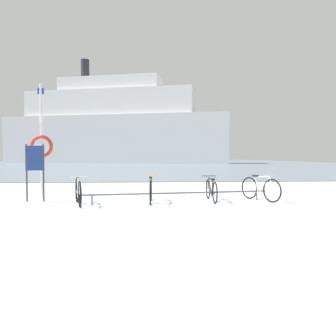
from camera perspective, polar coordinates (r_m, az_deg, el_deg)
ground at (r=60.68m, az=-3.49°, el=0.79°), size 80.00×132.00×0.08m
bike_rack at (r=9.45m, az=1.95°, el=-4.58°), size 5.56×0.79×0.31m
bicycle_0 at (r=9.31m, az=-15.90°, el=-4.13°), size 0.62×1.67×0.83m
bicycle_1 at (r=9.44m, az=-3.14°, el=-3.96°), size 0.46×1.69×0.83m
bicycle_2 at (r=9.77m, az=7.82°, el=-3.94°), size 0.46×1.72×0.76m
bicycle_3 at (r=10.20m, az=16.33°, el=-3.59°), size 0.76×1.52×0.83m
info_sign at (r=10.38m, az=-22.90°, el=0.80°), size 0.55×0.06×1.74m
rescue_post at (r=11.30m, az=-21.89°, el=4.11°), size 0.75×0.11×3.78m
ferry_ship at (r=66.50m, az=-9.54°, el=7.13°), size 46.57×20.17×21.50m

